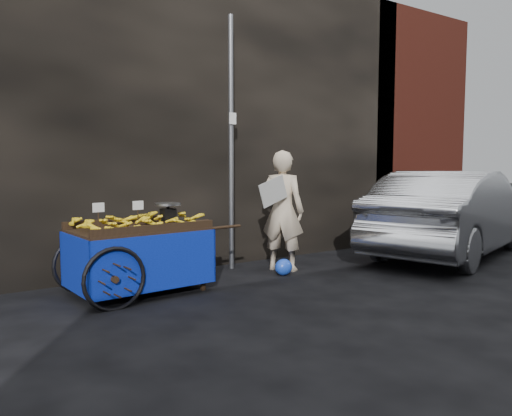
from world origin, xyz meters
TOP-DOWN VIEW (x-y plane):
  - ground at (0.00, 0.00)m, footprint 80.00×80.00m
  - building_wall at (0.39, 2.60)m, footprint 13.50×2.00m
  - street_pole at (0.30, 1.30)m, footprint 0.12×0.10m
  - banana_cart at (-1.55, 0.68)m, footprint 2.35×1.23m
  - vendor at (0.90, 0.74)m, footprint 1.01×0.83m
  - plastic_bag at (0.68, 0.41)m, footprint 0.28×0.23m
  - parked_car at (4.29, 0.00)m, footprint 5.01×2.92m

SIDE VIEW (x-z plane):
  - ground at x=0.00m, z-range 0.00..0.00m
  - plastic_bag at x=0.68m, z-range 0.00..0.25m
  - banana_cart at x=-1.55m, z-range 0.15..1.39m
  - parked_car at x=4.29m, z-range 0.00..1.56m
  - vendor at x=0.90m, z-range 0.00..1.90m
  - street_pole at x=0.30m, z-range 0.01..4.01m
  - building_wall at x=0.39m, z-range 0.00..5.00m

